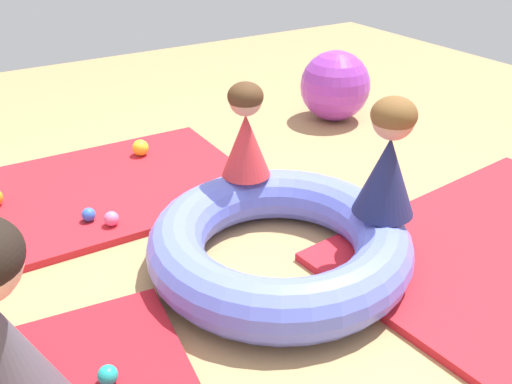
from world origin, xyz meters
TOP-DOWN VIEW (x-y plane):
  - ground_plane at (0.00, 0.00)m, footprint 8.00×8.00m
  - gym_mat_center_rear at (-0.32, 1.10)m, footprint 1.58×1.19m
  - inflatable_cushion at (0.09, -0.05)m, footprint 1.21×1.21m
  - child_in_navy at (0.52, -0.24)m, footprint 0.30×0.30m
  - child_in_red at (0.19, 0.41)m, footprint 0.28×0.28m
  - play_ball_blue at (-0.55, 0.76)m, footprint 0.07×0.07m
  - play_ball_yellow at (-0.01, 1.39)m, footprint 0.10×0.10m
  - play_ball_red at (0.42, -0.44)m, footprint 0.08×0.08m
  - play_ball_pink at (-0.46, 0.65)m, footprint 0.08×0.08m
  - play_ball_teal at (-0.83, -0.35)m, footprint 0.07×0.07m
  - exercise_ball_large at (1.52, 1.32)m, footprint 0.52×0.52m

SIDE VIEW (x-z plane):
  - ground_plane at x=0.00m, z-range 0.00..0.00m
  - gym_mat_center_rear at x=-0.32m, z-range 0.00..0.04m
  - play_ball_teal at x=-0.83m, z-range 0.04..0.11m
  - play_ball_blue at x=-0.55m, z-range 0.04..0.11m
  - play_ball_red at x=0.42m, z-range 0.04..0.12m
  - play_ball_pink at x=-0.46m, z-range 0.04..0.12m
  - play_ball_yellow at x=-0.01m, z-range 0.04..0.14m
  - inflatable_cushion at x=0.09m, z-range 0.00..0.26m
  - exercise_ball_large at x=1.52m, z-range 0.00..0.52m
  - child_in_red at x=0.19m, z-range 0.25..0.74m
  - child_in_navy at x=0.52m, z-range 0.25..0.80m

